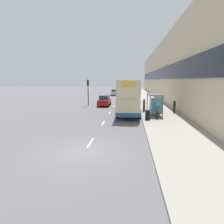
{
  "coord_description": "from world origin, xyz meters",
  "views": [
    {
      "loc": [
        2.76,
        -11.34,
        4.32
      ],
      "look_at": [
        -0.09,
        18.52,
        -0.55
      ],
      "focal_mm": 32.0,
      "sensor_mm": 36.0,
      "label": 1
    }
  ],
  "objects_px": {
    "double_decker_bus_near": "(129,96)",
    "bus_shelter": "(156,100)",
    "litter_bin": "(148,115)",
    "traffic_light_far_kerb": "(88,88)",
    "car_0": "(114,92)",
    "pedestrian_at_shelter": "(144,105)",
    "pedestrian_2": "(157,111)",
    "pedestrian_1": "(174,106)",
    "car_1": "(104,101)"
  },
  "relations": [
    {
      "from": "double_decker_bus_near",
      "to": "bus_shelter",
      "type": "bearing_deg",
      "value": -22.12
    },
    {
      "from": "bus_shelter",
      "to": "litter_bin",
      "type": "xyz_separation_m",
      "value": [
        -1.22,
        -3.17,
        -1.21
      ]
    },
    {
      "from": "bus_shelter",
      "to": "traffic_light_far_kerb",
      "type": "relative_size",
      "value": 0.96
    },
    {
      "from": "car_0",
      "to": "litter_bin",
      "type": "relative_size",
      "value": 3.65
    },
    {
      "from": "car_0",
      "to": "pedestrian_at_shelter",
      "type": "xyz_separation_m",
      "value": [
        6.34,
        -28.33,
        0.17
      ]
    },
    {
      "from": "pedestrian_2",
      "to": "litter_bin",
      "type": "xyz_separation_m",
      "value": [
        -1.09,
        -0.75,
        -0.31
      ]
    },
    {
      "from": "pedestrian_1",
      "to": "traffic_light_far_kerb",
      "type": "relative_size",
      "value": 0.39
    },
    {
      "from": "traffic_light_far_kerb",
      "to": "pedestrian_1",
      "type": "bearing_deg",
      "value": -28.64
    },
    {
      "from": "pedestrian_at_shelter",
      "to": "traffic_light_far_kerb",
      "type": "height_order",
      "value": "traffic_light_far_kerb"
    },
    {
      "from": "double_decker_bus_near",
      "to": "litter_bin",
      "type": "xyz_separation_m",
      "value": [
        2.08,
        -4.51,
        -1.62
      ]
    },
    {
      "from": "bus_shelter",
      "to": "double_decker_bus_near",
      "type": "height_order",
      "value": "double_decker_bus_near"
    },
    {
      "from": "bus_shelter",
      "to": "traffic_light_far_kerb",
      "type": "height_order",
      "value": "traffic_light_far_kerb"
    },
    {
      "from": "pedestrian_2",
      "to": "litter_bin",
      "type": "distance_m",
      "value": 1.36
    },
    {
      "from": "car_0",
      "to": "pedestrian_1",
      "type": "xyz_separation_m",
      "value": [
        10.14,
        -29.13,
        0.17
      ]
    },
    {
      "from": "bus_shelter",
      "to": "car_0",
      "type": "relative_size",
      "value": 1.09
    },
    {
      "from": "car_0",
      "to": "litter_bin",
      "type": "xyz_separation_m",
      "value": [
        6.38,
        -34.1,
        -0.17
      ]
    },
    {
      "from": "pedestrian_at_shelter",
      "to": "litter_bin",
      "type": "distance_m",
      "value": 5.78
    },
    {
      "from": "double_decker_bus_near",
      "to": "litter_bin",
      "type": "bearing_deg",
      "value": -65.27
    },
    {
      "from": "bus_shelter",
      "to": "pedestrian_1",
      "type": "height_order",
      "value": "bus_shelter"
    },
    {
      "from": "pedestrian_2",
      "to": "traffic_light_far_kerb",
      "type": "height_order",
      "value": "traffic_light_far_kerb"
    },
    {
      "from": "bus_shelter",
      "to": "car_0",
      "type": "distance_m",
      "value": 31.87
    },
    {
      "from": "pedestrian_at_shelter",
      "to": "pedestrian_2",
      "type": "distance_m",
      "value": 5.14
    },
    {
      "from": "litter_bin",
      "to": "traffic_light_far_kerb",
      "type": "distance_m",
      "value": 15.07
    },
    {
      "from": "pedestrian_at_shelter",
      "to": "pedestrian_2",
      "type": "xyz_separation_m",
      "value": [
        1.12,
        -5.01,
        -0.03
      ]
    },
    {
      "from": "double_decker_bus_near",
      "to": "traffic_light_far_kerb",
      "type": "distance_m",
      "value": 10.13
    },
    {
      "from": "pedestrian_2",
      "to": "car_0",
      "type": "bearing_deg",
      "value": 102.62
    },
    {
      "from": "pedestrian_2",
      "to": "traffic_light_far_kerb",
      "type": "bearing_deg",
      "value": 131.98
    },
    {
      "from": "car_0",
      "to": "car_1",
      "type": "xyz_separation_m",
      "value": [
        0.18,
        -22.3,
        0.03
      ]
    },
    {
      "from": "car_1",
      "to": "traffic_light_far_kerb",
      "type": "distance_m",
      "value": 3.46
    },
    {
      "from": "double_decker_bus_near",
      "to": "litter_bin",
      "type": "relative_size",
      "value": 10.19
    },
    {
      "from": "traffic_light_far_kerb",
      "to": "car_0",
      "type": "bearing_deg",
      "value": 83.38
    },
    {
      "from": "double_decker_bus_near",
      "to": "car_1",
      "type": "distance_m",
      "value": 8.49
    },
    {
      "from": "bus_shelter",
      "to": "litter_bin",
      "type": "height_order",
      "value": "bus_shelter"
    },
    {
      "from": "pedestrian_at_shelter",
      "to": "pedestrian_1",
      "type": "relative_size",
      "value": 1.01
    },
    {
      "from": "pedestrian_2",
      "to": "pedestrian_1",
      "type": "bearing_deg",
      "value": 57.67
    },
    {
      "from": "pedestrian_1",
      "to": "pedestrian_2",
      "type": "distance_m",
      "value": 4.99
    },
    {
      "from": "car_1",
      "to": "pedestrian_at_shelter",
      "type": "relative_size",
      "value": 2.57
    },
    {
      "from": "pedestrian_2",
      "to": "litter_bin",
      "type": "height_order",
      "value": "pedestrian_2"
    },
    {
      "from": "bus_shelter",
      "to": "double_decker_bus_near",
      "type": "relative_size",
      "value": 0.39
    },
    {
      "from": "car_0",
      "to": "double_decker_bus_near",
      "type": "bearing_deg",
      "value": 98.27
    },
    {
      "from": "bus_shelter",
      "to": "pedestrian_at_shelter",
      "type": "xyz_separation_m",
      "value": [
        -1.25,
        2.6,
        -0.87
      ]
    },
    {
      "from": "bus_shelter",
      "to": "traffic_light_far_kerb",
      "type": "distance_m",
      "value": 13.46
    },
    {
      "from": "pedestrian_1",
      "to": "litter_bin",
      "type": "height_order",
      "value": "pedestrian_1"
    },
    {
      "from": "litter_bin",
      "to": "bus_shelter",
      "type": "bearing_deg",
      "value": 68.89
    },
    {
      "from": "pedestrian_1",
      "to": "pedestrian_2",
      "type": "relative_size",
      "value": 1.03
    },
    {
      "from": "pedestrian_at_shelter",
      "to": "traffic_light_far_kerb",
      "type": "relative_size",
      "value": 0.39
    },
    {
      "from": "car_0",
      "to": "pedestrian_1",
      "type": "relative_size",
      "value": 2.27
    },
    {
      "from": "pedestrian_at_shelter",
      "to": "pedestrian_1",
      "type": "distance_m",
      "value": 3.87
    },
    {
      "from": "bus_shelter",
      "to": "litter_bin",
      "type": "relative_size",
      "value": 4.0
    },
    {
      "from": "pedestrian_1",
      "to": "litter_bin",
      "type": "relative_size",
      "value": 1.61
    }
  ]
}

